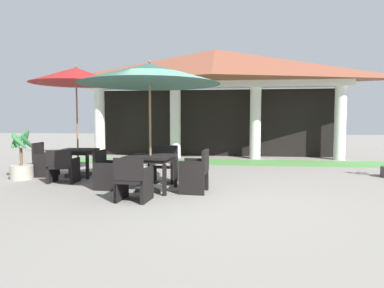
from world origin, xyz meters
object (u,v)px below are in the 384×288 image
Objects in this scene: patio_table_mid_left at (78,153)px; terracotta_urn at (152,161)px; patio_chair_near_foreground_west at (108,171)px; patio_umbrella_near_foreground at (150,75)px; patio_chair_near_foreground_south at (133,180)px; patio_umbrella_mid_left at (76,77)px; potted_palm_left_edge at (21,165)px; patio_chair_near_foreground_north at (164,165)px; patio_chair_mid_left_south at (63,167)px; patio_table_near_foreground at (150,160)px; patio_chair_near_foreground_east at (196,172)px; patio_chair_mid_left_west at (45,161)px.

patio_table_mid_left reaches higher than terracotta_urn.
patio_umbrella_near_foreground is at bearing 90.00° from patio_chair_near_foreground_west.
patio_umbrella_mid_left is at bearing 137.14° from patio_chair_near_foreground_south.
patio_chair_near_foreground_west is at bearing -18.41° from potted_palm_left_edge.
patio_chair_near_foreground_north is 1.11× the size of patio_chair_mid_left_south.
patio_umbrella_near_foreground is 4.30m from potted_palm_left_edge.
patio_chair_near_foreground_north is (0.09, 0.99, -2.06)m from patio_umbrella_near_foreground.
patio_chair_near_foreground_south is (-0.09, -0.99, -0.27)m from patio_table_near_foreground.
potted_palm_left_edge is at bearing -155.84° from patio_table_mid_left.
patio_chair_near_foreground_west is 1.02× the size of patio_chair_near_foreground_south.
patio_chair_near_foreground_east is at bearing -25.71° from patio_table_mid_left.
patio_chair_near_foreground_west is at bearing 55.83° from patio_chair_mid_left_west.
patio_chair_mid_left_south reaches higher than patio_table_mid_left.
terracotta_urn is at bearing 102.99° from patio_table_near_foreground.
patio_chair_mid_left_south reaches higher than patio_table_near_foreground.
patio_chair_near_foreground_west is 2.77m from potted_palm_left_edge.
patio_table_mid_left is at bearing 90.00° from patio_chair_mid_left_south.
potted_palm_left_edge reaches higher than patio_chair_near_foreground_north.
terracotta_urn is at bearing 102.99° from patio_umbrella_near_foreground.
patio_umbrella_mid_left is 3.26× the size of patio_chair_mid_left_west.
patio_chair_near_foreground_west is 0.65× the size of potted_palm_left_edge.
patio_chair_near_foreground_north is (0.09, 0.99, -0.25)m from patio_table_near_foreground.
patio_table_mid_left is (-1.37, 1.44, 0.24)m from patio_chair_near_foreground_west.
potted_palm_left_edge reaches higher than patio_chair_near_foreground_south.
patio_chair_near_foreground_south is 4.04m from patio_chair_mid_left_west.
patio_umbrella_mid_left reaches higher than patio_chair_near_foreground_east.
terracotta_urn is (1.48, 2.30, -2.50)m from patio_umbrella_mid_left.
potted_palm_left_edge is (-4.61, 1.05, -0.07)m from patio_chair_near_foreground_east.
patio_chair_near_foreground_east is 4.55m from patio_chair_mid_left_west.
patio_chair_mid_left_west reaches higher than patio_chair_near_foreground_east.
potted_palm_left_edge is at bearing -133.70° from terracotta_urn.
patio_chair_near_foreground_south is at bearing -95.00° from patio_umbrella_near_foreground.
terracotta_urn is at bearing 131.46° from patio_chair_mid_left_west.
patio_table_mid_left is at bearing -131.36° from patio_chair_near_foreground_west.
patio_chair_near_foreground_east is 0.30× the size of patio_umbrella_mid_left.
patio_chair_near_foreground_south is (-1.08, -0.90, -0.04)m from patio_chair_near_foreground_east.
patio_chair_near_foreground_north is 3.36m from patio_umbrella_mid_left.
patio_chair_mid_left_west reaches higher than patio_chair_near_foreground_west.
patio_umbrella_mid_left is at bearing 180.00° from patio_table_mid_left.
patio_chair_near_foreground_west reaches higher than patio_chair_near_foreground_south.
patio_chair_near_foreground_north is at bearing 135.08° from patio_chair_near_foreground_west.
patio_table_near_foreground is at bearing 90.00° from patio_chair_near_foreground_north.
patio_chair_near_foreground_east reaches higher than patio_table_near_foreground.
potted_palm_left_edge is at bearing -35.94° from patio_chair_mid_left_west.
patio_chair_near_foreground_west is 3.75m from terracotta_urn.
patio_chair_near_foreground_south reaches higher than patio_table_near_foreground.
patio_chair_near_foreground_north is 3.41m from patio_chair_mid_left_west.
potted_palm_left_edge reaches higher than patio_chair_near_foreground_east.
patio_chair_near_foreground_south is at bearing -95.00° from patio_table_near_foreground.
patio_chair_near_foreground_north reaches higher than patio_table_mid_left.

